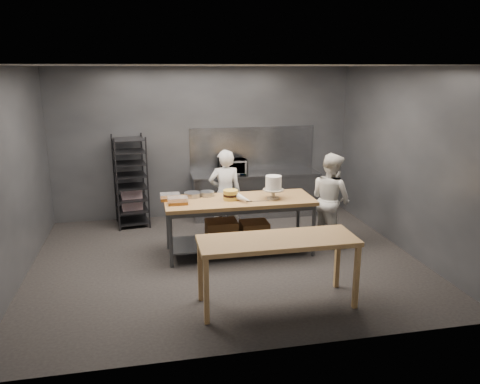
% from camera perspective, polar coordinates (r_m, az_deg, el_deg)
% --- Properties ---
extents(ground, '(6.00, 6.00, 0.00)m').
position_cam_1_polar(ground, '(7.53, -1.68, -8.31)').
color(ground, black).
rests_on(ground, ground).
extents(back_wall, '(6.00, 0.04, 3.00)m').
position_cam_1_polar(back_wall, '(9.51, -4.38, 5.98)').
color(back_wall, '#4C4F54').
rests_on(back_wall, ground).
extents(work_table, '(2.40, 0.90, 0.92)m').
position_cam_1_polar(work_table, '(7.64, -0.27, -3.36)').
color(work_table, '#9C683E').
rests_on(work_table, ground).
extents(near_counter, '(2.00, 0.70, 0.90)m').
position_cam_1_polar(near_counter, '(5.93, 4.61, -6.46)').
color(near_counter, '#A57344').
rests_on(near_counter, ground).
extents(back_counter, '(2.60, 0.60, 0.90)m').
position_cam_1_polar(back_counter, '(9.60, 1.92, -0.30)').
color(back_counter, slate).
rests_on(back_counter, ground).
extents(splashback_panel, '(2.60, 0.02, 0.90)m').
position_cam_1_polar(splashback_panel, '(9.69, 1.55, 5.29)').
color(splashback_panel, slate).
rests_on(splashback_panel, back_counter).
extents(speed_rack, '(0.68, 0.72, 1.75)m').
position_cam_1_polar(speed_rack, '(9.17, -13.18, 1.19)').
color(speed_rack, black).
rests_on(speed_rack, ground).
extents(chef_behind, '(0.60, 0.40, 1.59)m').
position_cam_1_polar(chef_behind, '(8.33, -1.83, -0.21)').
color(chef_behind, white).
rests_on(chef_behind, ground).
extents(chef_right, '(0.84, 0.94, 1.59)m').
position_cam_1_polar(chef_right, '(8.14, 10.99, -0.85)').
color(chef_right, white).
rests_on(chef_right, ground).
extents(microwave, '(0.54, 0.37, 0.30)m').
position_cam_1_polar(microwave, '(9.36, -0.89, 3.08)').
color(microwave, black).
rests_on(microwave, back_counter).
extents(frosted_cake_stand, '(0.34, 0.34, 0.38)m').
position_cam_1_polar(frosted_cake_stand, '(7.52, 4.10, 0.93)').
color(frosted_cake_stand, '#B6AA92').
rests_on(frosted_cake_stand, work_table).
extents(layer_cake, '(0.24, 0.24, 0.16)m').
position_cam_1_polar(layer_cake, '(7.48, -1.15, -0.35)').
color(layer_cake, gold).
rests_on(layer_cake, work_table).
extents(cake_pans, '(0.50, 0.28, 0.07)m').
position_cam_1_polar(cake_pans, '(7.71, -5.04, -0.27)').
color(cake_pans, gray).
rests_on(cake_pans, work_table).
extents(piping_bag, '(0.26, 0.40, 0.12)m').
position_cam_1_polar(piping_bag, '(7.34, 0.43, -0.81)').
color(piping_bag, white).
rests_on(piping_bag, work_table).
extents(offset_spatula, '(0.36, 0.02, 0.02)m').
position_cam_1_polar(offset_spatula, '(7.40, 1.78, -1.13)').
color(offset_spatula, slate).
rests_on(offset_spatula, work_table).
extents(pastry_clamshells, '(0.41, 0.46, 0.11)m').
position_cam_1_polar(pastry_clamshells, '(7.42, -8.06, -0.82)').
color(pastry_clamshells, '#A96721').
rests_on(pastry_clamshells, work_table).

